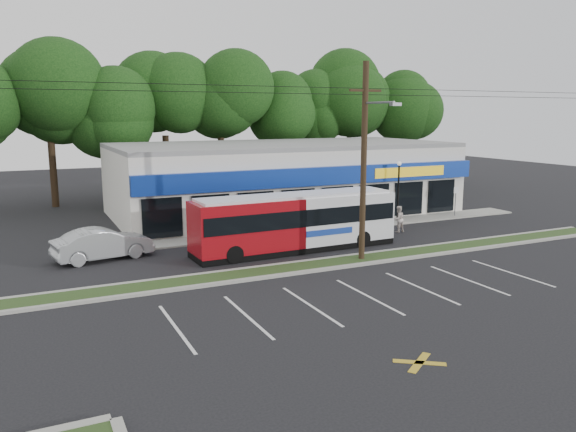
{
  "coord_description": "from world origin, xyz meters",
  "views": [
    {
      "loc": [
        -12.52,
        -22.74,
        7.49
      ],
      "look_at": [
        0.7,
        5.0,
        1.86
      ],
      "focal_mm": 35.0,
      "sensor_mm": 36.0,
      "label": 1
    }
  ],
  "objects_px": {
    "sign_post": "(456,196)",
    "car_silver": "(103,244)",
    "car_dark": "(317,219)",
    "pedestrian_a": "(307,220)",
    "utility_pole": "(362,156)",
    "pedestrian_b": "(398,219)",
    "metrobus": "(296,221)",
    "lamp_post": "(399,184)"
  },
  "relations": [
    {
      "from": "pedestrian_a",
      "to": "car_dark",
      "type": "bearing_deg",
      "value": 176.36
    },
    {
      "from": "utility_pole",
      "to": "metrobus",
      "type": "distance_m",
      "value": 5.51
    },
    {
      "from": "metrobus",
      "to": "car_dark",
      "type": "height_order",
      "value": "metrobus"
    },
    {
      "from": "metrobus",
      "to": "pedestrian_b",
      "type": "distance_m",
      "value": 8.24
    },
    {
      "from": "lamp_post",
      "to": "sign_post",
      "type": "xyz_separation_m",
      "value": [
        5.0,
        -0.23,
        -1.12
      ]
    },
    {
      "from": "utility_pole",
      "to": "car_silver",
      "type": "bearing_deg",
      "value": 152.83
    },
    {
      "from": "utility_pole",
      "to": "pedestrian_b",
      "type": "xyz_separation_m",
      "value": [
        6.17,
        5.07,
        -4.56
      ]
    },
    {
      "from": "metrobus",
      "to": "utility_pole",
      "type": "bearing_deg",
      "value": -63.65
    },
    {
      "from": "utility_pole",
      "to": "pedestrian_a",
      "type": "xyz_separation_m",
      "value": [
        0.68,
        7.19,
        -4.57
      ]
    },
    {
      "from": "utility_pole",
      "to": "metrobus",
      "type": "xyz_separation_m",
      "value": [
        -1.9,
        3.57,
        -3.75
      ]
    },
    {
      "from": "car_silver",
      "to": "pedestrian_b",
      "type": "relative_size",
      "value": 2.95
    },
    {
      "from": "metrobus",
      "to": "car_dark",
      "type": "xyz_separation_m",
      "value": [
        3.49,
        4.0,
        -0.86
      ]
    },
    {
      "from": "pedestrian_a",
      "to": "pedestrian_b",
      "type": "relative_size",
      "value": 0.99
    },
    {
      "from": "car_silver",
      "to": "pedestrian_a",
      "type": "height_order",
      "value": "pedestrian_a"
    },
    {
      "from": "metrobus",
      "to": "pedestrian_b",
      "type": "height_order",
      "value": "metrobus"
    },
    {
      "from": "utility_pole",
      "to": "sign_post",
      "type": "relative_size",
      "value": 22.47
    },
    {
      "from": "pedestrian_a",
      "to": "pedestrian_b",
      "type": "distance_m",
      "value": 5.88
    },
    {
      "from": "car_dark",
      "to": "pedestrian_b",
      "type": "distance_m",
      "value": 5.22
    },
    {
      "from": "car_silver",
      "to": "utility_pole",
      "type": "bearing_deg",
      "value": -127.97
    },
    {
      "from": "sign_post",
      "to": "pedestrian_a",
      "type": "relative_size",
      "value": 1.32
    },
    {
      "from": "car_silver",
      "to": "pedestrian_b",
      "type": "height_order",
      "value": "pedestrian_b"
    },
    {
      "from": "car_silver",
      "to": "pedestrian_b",
      "type": "distance_m",
      "value": 18.03
    },
    {
      "from": "utility_pole",
      "to": "lamp_post",
      "type": "height_order",
      "value": "utility_pole"
    },
    {
      "from": "car_dark",
      "to": "pedestrian_a",
      "type": "relative_size",
      "value": 2.81
    },
    {
      "from": "metrobus",
      "to": "pedestrian_a",
      "type": "relative_size",
      "value": 7.01
    },
    {
      "from": "lamp_post",
      "to": "pedestrian_b",
      "type": "xyz_separation_m",
      "value": [
        -2.0,
        -2.8,
        -1.82
      ]
    },
    {
      "from": "utility_pole",
      "to": "pedestrian_b",
      "type": "height_order",
      "value": "utility_pole"
    },
    {
      "from": "lamp_post",
      "to": "pedestrian_b",
      "type": "height_order",
      "value": "lamp_post"
    },
    {
      "from": "sign_post",
      "to": "pedestrian_b",
      "type": "bearing_deg",
      "value": -159.81
    },
    {
      "from": "sign_post",
      "to": "car_silver",
      "type": "bearing_deg",
      "value": -176.4
    },
    {
      "from": "sign_post",
      "to": "metrobus",
      "type": "xyz_separation_m",
      "value": [
        -15.06,
        -4.07,
        0.11
      ]
    },
    {
      "from": "utility_pole",
      "to": "pedestrian_a",
      "type": "relative_size",
      "value": 29.74
    },
    {
      "from": "lamp_post",
      "to": "car_silver",
      "type": "relative_size",
      "value": 0.85
    },
    {
      "from": "sign_post",
      "to": "car_dark",
      "type": "distance_m",
      "value": 11.6
    },
    {
      "from": "car_dark",
      "to": "pedestrian_a",
      "type": "bearing_deg",
      "value": 111.01
    },
    {
      "from": "car_dark",
      "to": "metrobus",
      "type": "bearing_deg",
      "value": 137.25
    },
    {
      "from": "pedestrian_a",
      "to": "pedestrian_b",
      "type": "height_order",
      "value": "pedestrian_b"
    },
    {
      "from": "utility_pole",
      "to": "car_dark",
      "type": "distance_m",
      "value": 9.01
    },
    {
      "from": "metrobus",
      "to": "car_silver",
      "type": "xyz_separation_m",
      "value": [
        -9.94,
        2.5,
        -0.84
      ]
    },
    {
      "from": "car_dark",
      "to": "car_silver",
      "type": "bearing_deg",
      "value": 94.7
    },
    {
      "from": "utility_pole",
      "to": "car_silver",
      "type": "height_order",
      "value": "utility_pole"
    },
    {
      "from": "metrobus",
      "to": "pedestrian_b",
      "type": "bearing_deg",
      "value": 8.94
    }
  ]
}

